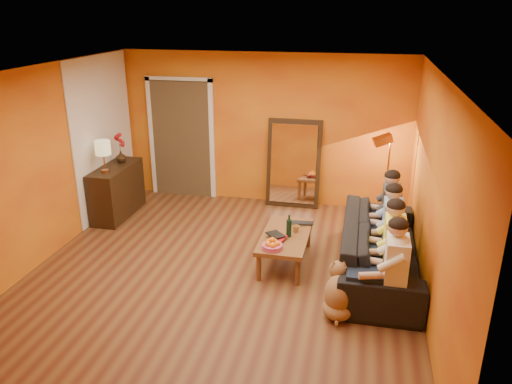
% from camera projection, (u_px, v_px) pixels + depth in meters
% --- Properties ---
extents(room_shell, '(5.00, 5.50, 2.60)m').
position_uv_depth(room_shell, '(227.00, 172.00, 6.43)').
color(room_shell, brown).
rests_on(room_shell, ground).
extents(white_accent, '(0.02, 1.90, 2.58)m').
position_uv_depth(white_accent, '(104.00, 136.00, 8.19)').
color(white_accent, white).
rests_on(white_accent, wall_left).
extents(doorway_recess, '(1.06, 0.30, 2.10)m').
position_uv_depth(doorway_recess, '(184.00, 138.00, 9.07)').
color(doorway_recess, '#3F2D19').
rests_on(doorway_recess, floor).
extents(door_jamb_left, '(0.08, 0.06, 2.20)m').
position_uv_depth(door_jamb_left, '(152.00, 138.00, 9.07)').
color(door_jamb_left, white).
rests_on(door_jamb_left, wall_back).
extents(door_jamb_right, '(0.08, 0.06, 2.20)m').
position_uv_depth(door_jamb_right, '(212.00, 141.00, 8.84)').
color(door_jamb_right, white).
rests_on(door_jamb_right, wall_back).
extents(door_header, '(1.22, 0.06, 0.08)m').
position_uv_depth(door_header, '(178.00, 79.00, 8.58)').
color(door_header, white).
rests_on(door_header, wall_back).
extents(mirror_frame, '(0.92, 0.27, 1.51)m').
position_uv_depth(mirror_frame, '(294.00, 163.00, 8.58)').
color(mirror_frame, black).
rests_on(mirror_frame, floor).
extents(mirror_glass, '(0.78, 0.21, 1.35)m').
position_uv_depth(mirror_glass, '(293.00, 164.00, 8.54)').
color(mirror_glass, white).
rests_on(mirror_glass, mirror_frame).
extents(sideboard, '(0.44, 1.18, 0.85)m').
position_uv_depth(sideboard, '(117.00, 191.00, 8.26)').
color(sideboard, black).
rests_on(sideboard, floor).
extents(table_lamp, '(0.24, 0.24, 0.51)m').
position_uv_depth(table_lamp, '(104.00, 157.00, 7.75)').
color(table_lamp, beige).
rests_on(table_lamp, sideboard).
extents(sofa, '(2.47, 0.96, 0.72)m').
position_uv_depth(sofa, '(380.00, 248.00, 6.47)').
color(sofa, black).
rests_on(sofa, floor).
extents(coffee_table, '(0.63, 1.22, 0.42)m').
position_uv_depth(coffee_table, '(285.00, 248.00, 6.78)').
color(coffee_table, brown).
rests_on(coffee_table, floor).
extents(floor_lamp, '(0.34, 0.29, 1.44)m').
position_uv_depth(floor_lamp, '(387.00, 181.00, 7.83)').
color(floor_lamp, '#B97236').
rests_on(floor_lamp, floor).
extents(dog, '(0.38, 0.56, 0.64)m').
position_uv_depth(dog, '(339.00, 290.00, 5.59)').
color(dog, '#976444').
rests_on(dog, floor).
extents(person_far_left, '(0.70, 0.44, 1.22)m').
position_uv_depth(person_far_left, '(395.00, 270.00, 5.44)').
color(person_far_left, silver).
rests_on(person_far_left, sofa).
extents(person_mid_left, '(0.70, 0.44, 1.22)m').
position_uv_depth(person_mid_left, '(393.00, 247.00, 5.94)').
color(person_mid_left, '#F1F250').
rests_on(person_mid_left, sofa).
extents(person_mid_right, '(0.70, 0.44, 1.22)m').
position_uv_depth(person_mid_right, '(392.00, 228.00, 6.45)').
color(person_mid_right, '#88A3D2').
rests_on(person_mid_right, sofa).
extents(person_far_right, '(0.70, 0.44, 1.22)m').
position_uv_depth(person_far_right, '(390.00, 212.00, 6.95)').
color(person_far_right, '#302F34').
rests_on(person_far_right, sofa).
extents(fruit_bowl, '(0.26, 0.26, 0.16)m').
position_uv_depth(fruit_bowl, '(272.00, 243.00, 6.29)').
color(fruit_bowl, '#C44575').
rests_on(fruit_bowl, coffee_table).
extents(wine_bottle, '(0.07, 0.07, 0.31)m').
position_uv_depth(wine_bottle, '(289.00, 226.00, 6.60)').
color(wine_bottle, black).
rests_on(wine_bottle, coffee_table).
extents(tumbler, '(0.10, 0.10, 0.09)m').
position_uv_depth(tumbler, '(296.00, 229.00, 6.78)').
color(tumbler, '#B27F3F').
rests_on(tumbler, coffee_table).
extents(laptop, '(0.33, 0.22, 0.02)m').
position_uv_depth(laptop, '(302.00, 224.00, 6.99)').
color(laptop, black).
rests_on(laptop, coffee_table).
extents(book_lower, '(0.18, 0.24, 0.02)m').
position_uv_depth(book_lower, '(270.00, 239.00, 6.56)').
color(book_lower, black).
rests_on(book_lower, coffee_table).
extents(book_mid, '(0.25, 0.30, 0.02)m').
position_uv_depth(book_mid, '(271.00, 237.00, 6.56)').
color(book_mid, '#A51218').
rests_on(book_mid, book_lower).
extents(book_upper, '(0.29, 0.30, 0.02)m').
position_uv_depth(book_upper, '(270.00, 236.00, 6.54)').
color(book_upper, black).
rests_on(book_upper, book_mid).
extents(vase, '(0.18, 0.18, 0.19)m').
position_uv_depth(vase, '(121.00, 157.00, 8.31)').
color(vase, black).
rests_on(vase, sideboard).
extents(flowers, '(0.17, 0.17, 0.51)m').
position_uv_depth(flowers, '(119.00, 140.00, 8.21)').
color(flowers, '#A51218').
rests_on(flowers, vase).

